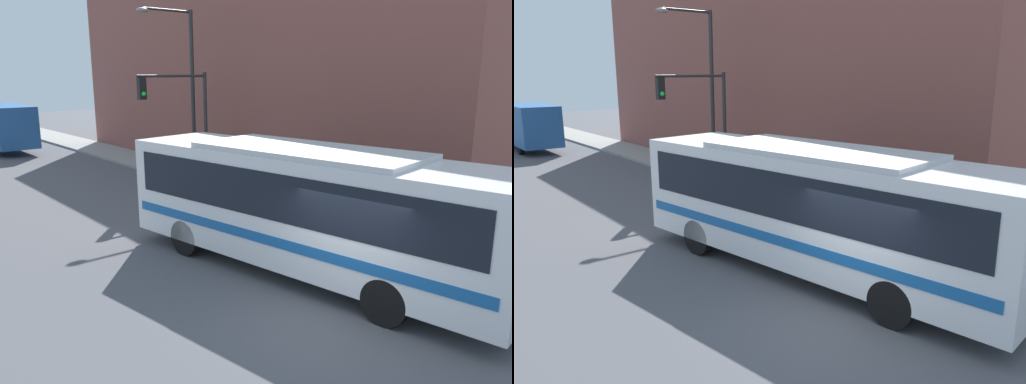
# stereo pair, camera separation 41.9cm
# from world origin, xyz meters

# --- Properties ---
(ground_plane) EXTENTS (120.00, 120.00, 0.00)m
(ground_plane) POSITION_xyz_m (0.00, 0.00, 0.00)
(ground_plane) COLOR #515156
(sidewalk) EXTENTS (2.61, 70.00, 0.13)m
(sidewalk) POSITION_xyz_m (5.80, 20.00, 0.06)
(sidewalk) COLOR gray
(sidewalk) RESTS_ON ground_plane
(building_facade) EXTENTS (6.00, 26.96, 9.89)m
(building_facade) POSITION_xyz_m (10.11, 14.48, 4.95)
(building_facade) COLOR brown
(building_facade) RESTS_ON ground_plane
(city_bus) EXTENTS (3.90, 10.38, 3.14)m
(city_bus) POSITION_xyz_m (1.20, 2.17, 1.81)
(city_bus) COLOR white
(city_bus) RESTS_ON ground_plane
(delivery_truck) EXTENTS (2.25, 8.06, 2.91)m
(delivery_truck) POSITION_xyz_m (1.17, 28.54, 1.59)
(delivery_truck) COLOR #265999
(delivery_truck) RESTS_ON ground_plane
(fire_hydrant) EXTENTS (0.21, 0.28, 0.74)m
(fire_hydrant) POSITION_xyz_m (5.10, 5.40, 0.50)
(fire_hydrant) COLOR #999999
(fire_hydrant) RESTS_ON sidewalk
(traffic_light_pole) EXTENTS (3.28, 0.35, 4.75)m
(traffic_light_pole) POSITION_xyz_m (4.06, 12.04, 3.42)
(traffic_light_pole) COLOR #2D2D2D
(traffic_light_pole) RESTS_ON sidewalk
(parking_meter) EXTENTS (0.14, 0.14, 1.23)m
(parking_meter) POSITION_xyz_m (5.10, 9.01, 0.97)
(parking_meter) COLOR #2D2D2D
(parking_meter) RESTS_ON sidewalk
(street_lamp) EXTENTS (2.66, 0.28, 7.37)m
(street_lamp) POSITION_xyz_m (5.01, 13.12, 4.50)
(street_lamp) COLOR #2D2D2D
(street_lamp) RESTS_ON sidewalk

